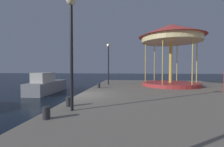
# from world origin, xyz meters

# --- Properties ---
(ground_plane) EXTENTS (120.00, 120.00, 0.00)m
(ground_plane) POSITION_xyz_m (0.00, 0.00, 0.00)
(ground_plane) COLOR black
(quay_dock) EXTENTS (14.40, 23.47, 0.80)m
(quay_dock) POSITION_xyz_m (7.20, 0.00, 0.40)
(quay_dock) COLOR gray
(quay_dock) RESTS_ON ground
(motorboat_grey) EXTENTS (1.79, 5.61, 2.00)m
(motorboat_grey) POSITION_xyz_m (-4.92, 5.19, 0.75)
(motorboat_grey) COLOR gray
(motorboat_grey) RESTS_ON ground
(carousel) EXTENTS (5.85, 5.85, 5.63)m
(carousel) POSITION_xyz_m (6.93, 5.50, 5.03)
(carousel) COLOR #B23333
(carousel) RESTS_ON quay_dock
(lamp_post_mid_promenade) EXTENTS (0.36, 0.36, 4.34)m
(lamp_post_mid_promenade) POSITION_xyz_m (0.95, -3.52, 3.77)
(lamp_post_mid_promenade) COLOR black
(lamp_post_mid_promenade) RESTS_ON quay_dock
(lamp_post_far_end) EXTENTS (0.36, 0.36, 4.03)m
(lamp_post_far_end) POSITION_xyz_m (1.13, 5.87, 3.58)
(lamp_post_far_end) COLOR black
(lamp_post_far_end) RESTS_ON quay_dock
(bollard_center) EXTENTS (0.24, 0.24, 0.40)m
(bollard_center) POSITION_xyz_m (0.56, -2.89, 1.00)
(bollard_center) COLOR #2D2D33
(bollard_center) RESTS_ON quay_dock
(bollard_north) EXTENTS (0.24, 0.24, 0.40)m
(bollard_north) POSITION_xyz_m (0.50, -4.57, 1.00)
(bollard_north) COLOR #2D2D33
(bollard_north) RESTS_ON quay_dock
(bollard_south) EXTENTS (0.24, 0.24, 0.40)m
(bollard_south) POSITION_xyz_m (0.66, 3.28, 1.00)
(bollard_south) COLOR #2D2D33
(bollard_south) RESTS_ON quay_dock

